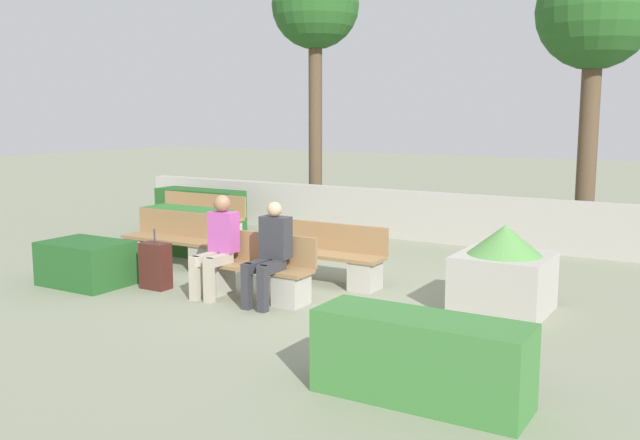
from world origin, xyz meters
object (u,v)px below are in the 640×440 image
Objects in this scene: bench_back at (198,221)px; person_seated_man at (270,249)px; bench_left_side at (174,245)px; tree_leftmost at (315,11)px; bench_front at (254,274)px; bench_right_side at (325,261)px; suitcase at (156,266)px; person_seated_woman at (218,241)px; planter_corner_left at (504,272)px; tree_center_left at (595,17)px.

person_seated_man is (3.95, -3.25, 0.38)m from bench_back.
bench_left_side is at bearing -48.60° from bench_back.
bench_front is at bearing -65.86° from tree_leftmost.
bench_right_side is 2.38m from suitcase.
bench_left_side is 1.01× the size of bench_right_side.
bench_front is 0.92× the size of bench_left_side.
bench_left_side is at bearing -171.88° from bench_right_side.
tree_leftmost reaches higher than bench_back.
bench_left_side is at bearing 148.20° from person_seated_woman.
tree_center_left is (-0.12, 5.68, 3.66)m from planter_corner_left.
person_seated_man is at bearing -87.61° from bench_right_side.
planter_corner_left is (2.65, 1.19, -0.22)m from person_seated_man.
planter_corner_left is at bearing 0.81° from bench_right_side.
tree_leftmost is at bearing 126.20° from bench_right_side.
tree_center_left is at bearing 6.14° from tree_leftmost.
bench_right_side is at bearing 177.01° from planter_corner_left.
bench_front is 8.26m from tree_center_left.
bench_front is at bearing 10.83° from suitcase.
bench_front is 0.31× the size of tree_center_left.
planter_corner_left is at bearing -41.40° from tree_leftmost.
bench_right_side is at bearing -57.61° from tree_leftmost.
bench_right_side is 1.65× the size of planter_corner_left.
bench_left_side is 0.91× the size of bench_back.
person_seated_woman is 1.60× the size of suitcase.
bench_back is at bearing 162.68° from planter_corner_left.
bench_right_side is 1.38m from person_seated_man.
bench_front reaches higher than suitcase.
bench_right_side is at bearing 56.33° from person_seated_woman.
bench_left_side reaches higher than suitcase.
tree_center_left is at bearing 66.74° from bench_front.
bench_back is 1.85× the size of planter_corner_left.
tree_center_left is at bearing 42.36° from bench_left_side.
suitcase is at bearing -171.44° from person_seated_woman.
bench_right_side and bench_back have the same top height.
bench_left_side is 1.39× the size of person_seated_man.
bench_right_side is 2.12× the size of suitcase.
tree_leftmost is (-1.26, 6.40, 4.26)m from suitcase.
suitcase is at bearing -63.06° from bench_left_side.
bench_front is 2.49m from bench_left_side.
planter_corner_left is at bearing 18.64° from person_seated_woman.
planter_corner_left reaches higher than suitcase.
bench_back is at bearing 133.80° from person_seated_woman.
bench_back is 0.35× the size of tree_leftmost.
tree_center_left is (3.38, 6.86, 3.41)m from person_seated_woman.
person_seated_woman is 1.24× the size of planter_corner_left.
person_seated_woman is at bearing 8.56° from suitcase.
person_seated_man is at bearing 4.46° from suitcase.
planter_corner_left reaches higher than bench_left_side.
tree_center_left reaches higher than bench_right_side.
planter_corner_left is (3.01, 1.05, 0.18)m from bench_front.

